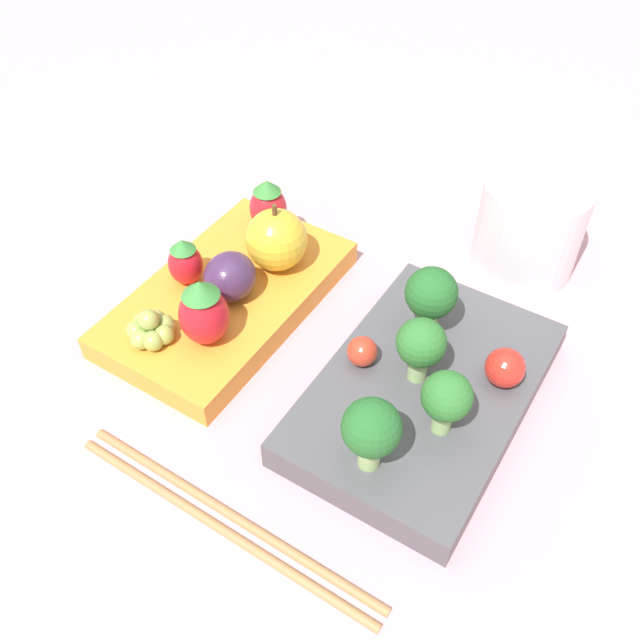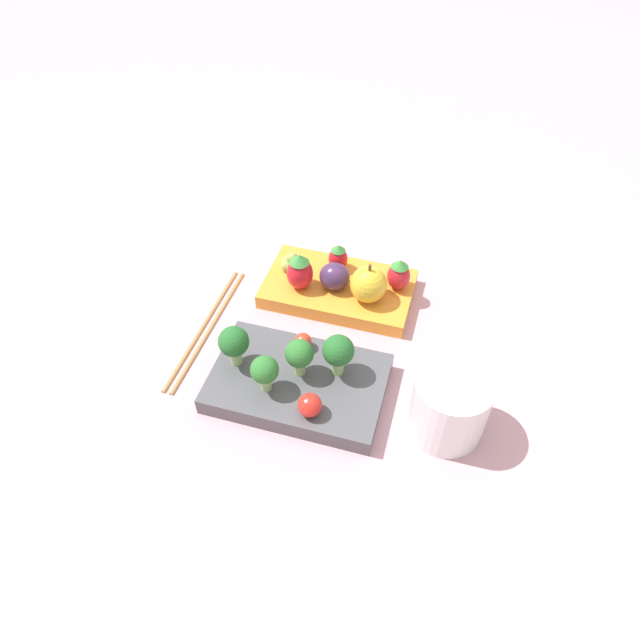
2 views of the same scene
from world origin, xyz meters
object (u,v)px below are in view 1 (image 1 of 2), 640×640
Objects in this scene: broccoli_floret_1 at (422,344)px; cherry_tomato_1 at (505,368)px; broccoli_floret_0 at (446,398)px; chopsticks_pair at (225,519)px; grape_cluster at (151,329)px; broccoli_floret_3 at (371,430)px; apple at (276,240)px; strawberry_0 at (203,312)px; plum at (230,277)px; cherry_tomato_0 at (362,351)px; strawberry_2 at (268,206)px; bento_box_savoury at (424,392)px; bento_box_fruit at (228,298)px; drinking_cup at (529,227)px; broccoli_floret_2 at (431,295)px; strawberry_1 at (185,262)px.

broccoli_floret_1 is 0.06m from cherry_tomato_1.
broccoli_floret_0 is 0.22× the size of chopsticks_pair.
broccoli_floret_3 is at bearing 90.03° from grape_cluster.
apple is at bearing -150.99° from chopsticks_pair.
cherry_tomato_1 is 0.50× the size of strawberry_0.
plum is 1.17× the size of grape_cluster.
apple is 0.11m from grape_cluster.
broccoli_floret_3 is at bearing -25.91° from broccoli_floret_0.
cherry_tomato_0 is 0.45× the size of strawberry_2.
broccoli_floret_0 is 2.31× the size of cherry_tomato_0.
plum reaches higher than bento_box_savoury.
cherry_tomato_0 is at bearing 112.59° from strawberry_0.
broccoli_floret_1 is 0.15m from apple.
bento_box_fruit is 3.76× the size of broccoli_floret_3.
strawberry_2 reaches higher than plum.
broccoli_floret_3 reaches higher than grape_cluster.
broccoli_floret_3 reaches higher than plum.
cherry_tomato_0 is at bearing 60.75° from strawberry_2.
broccoli_floret_1 is (-0.03, -0.03, 0.00)m from broccoli_floret_0.
drinking_cup reaches higher than bento_box_savoury.
cherry_tomato_0 is at bearing -76.47° from bento_box_savoury.
chopsticks_pair is (0.30, -0.04, -0.04)m from drinking_cup.
broccoli_floret_2 reaches higher than chopsticks_pair.
strawberry_1 is 0.98× the size of plum.
strawberry_2 reaches higher than cherry_tomato_0.
cherry_tomato_1 is 0.19m from apple.
cherry_tomato_0 is at bearing 176.80° from chopsticks_pair.
broccoli_floret_2 is at bearing -149.85° from bento_box_savoury.
bento_box_savoury is 2.51× the size of drinking_cup.
apple reaches higher than bento_box_savoury.
broccoli_floret_2 reaches higher than cherry_tomato_1.
broccoli_floret_1 is at bearing 163.16° from chopsticks_pair.
apple is (-0.01, -0.19, 0.01)m from cherry_tomato_1.
bento_box_fruit is 2.47× the size of drinking_cup.
plum is at bearing -70.12° from broccoli_floret_2.
chopsticks_pair is (0.09, 0.09, -0.04)m from strawberry_0.
cherry_tomato_1 is at bearing 99.66° from bento_box_fruit.
drinking_cup is at bearing 137.22° from bento_box_fruit.
broccoli_floret_3 is 0.08m from cherry_tomato_0.
broccoli_floret_1 reaches higher than broccoli_floret_0.
cherry_tomato_1 reaches higher than bento_box_fruit.
broccoli_floret_3 is 0.20m from strawberry_1.
strawberry_2 is 0.08m from plum.
grape_cluster is at bearing -64.03° from cherry_tomato_0.
broccoli_floret_3 is (0.05, -0.02, 0.00)m from broccoli_floret_0.
apple is (-0.04, -0.15, 0.03)m from bento_box_savoury.
bento_box_fruit is 0.04m from strawberry_1.
broccoli_floret_2 reaches higher than strawberry_2.
strawberry_1 is 0.19m from chopsticks_pair.
bento_box_fruit is at bearing -17.94° from apple.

